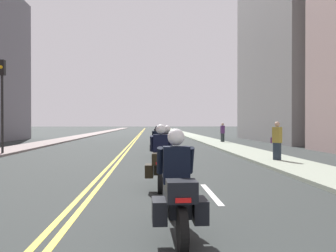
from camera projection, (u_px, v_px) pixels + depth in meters
name	position (u px, v px, depth m)	size (l,w,h in m)	color
ground_plane	(139.00, 135.00, 47.81)	(264.00, 264.00, 0.00)	#2C3130
sidewalk_left	(89.00, 135.00, 47.42)	(2.34, 144.00, 0.12)	gray
sidewalk_right	(188.00, 135.00, 48.21)	(2.34, 144.00, 0.12)	gray
centreline_yellow_inner	(138.00, 135.00, 47.81)	(0.12, 132.00, 0.01)	yellow
centreline_yellow_outer	(140.00, 135.00, 47.82)	(0.12, 132.00, 0.01)	yellow
lane_dashes_white	(166.00, 143.00, 29.01)	(0.14, 56.40, 0.01)	silver
building_right_1	(296.00, 2.00, 31.61)	(7.25, 14.89, 26.37)	gray
motorcycle_0	(177.00, 193.00, 5.01)	(0.77, 2.25, 1.61)	black
motorcycle_1	(161.00, 162.00, 8.73)	(0.78, 2.22, 1.67)	black
motorcycle_2	(167.00, 150.00, 13.05)	(0.78, 2.19, 1.61)	black
motorcycle_3	(158.00, 144.00, 16.89)	(0.77, 2.10, 1.58)	black
motorcycle_4	(161.00, 140.00, 20.89)	(0.76, 2.24, 1.63)	black
motorcycle_5	(158.00, 138.00, 24.74)	(0.77, 2.09, 1.56)	black
traffic_light_near	(2.00, 90.00, 17.69)	(0.28, 0.38, 5.04)	black
pedestrian_0	(223.00, 133.00, 28.44)	(0.32, 0.51, 1.72)	#272E31
pedestrian_1	(277.00, 141.00, 14.39)	(0.41, 0.48, 1.77)	#212C39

